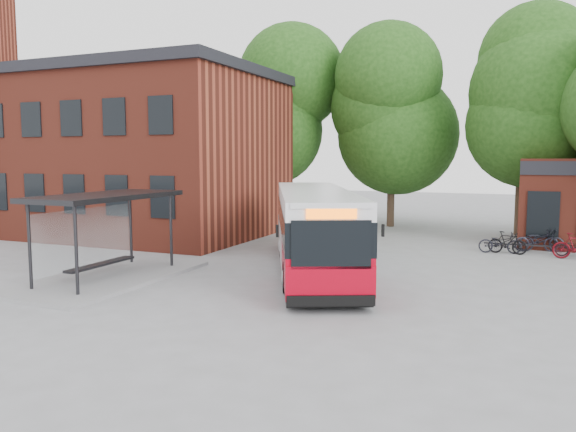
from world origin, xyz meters
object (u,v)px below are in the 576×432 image
at_px(city_bus, 314,230).
at_px(bicycle_2, 536,240).
at_px(bicycle_1, 507,243).
at_px(bicycle_4, 541,240).
at_px(bus_shelter, 107,237).
at_px(bicycle_0, 500,243).
at_px(bicycle_6, 576,247).

xyz_separation_m(city_bus, bicycle_2, (7.47, 7.55, -0.96)).
relative_size(bicycle_1, bicycle_4, 0.84).
relative_size(bus_shelter, bicycle_1, 4.42).
xyz_separation_m(bicycle_0, bicycle_6, (2.88, 0.20, -0.05)).
relative_size(bus_shelter, bicycle_4, 3.71).
bearing_deg(bicycle_6, bicycle_0, 101.41).
height_order(bicycle_0, bicycle_1, bicycle_1).
distance_m(bus_shelter, bicycle_6, 18.27).
height_order(bicycle_0, bicycle_2, bicycle_2).
bearing_deg(bicycle_4, bicycle_2, 100.01).
xyz_separation_m(bicycle_0, bicycle_1, (0.30, -0.04, 0.02)).
relative_size(bicycle_0, bicycle_6, 1.14).
bearing_deg(bicycle_4, bus_shelter, 116.47).
height_order(bicycle_0, bicycle_4, bicycle_4).
distance_m(city_bus, bicycle_1, 9.08).
xyz_separation_m(bus_shelter, bicycle_2, (13.28, 11.63, -0.95)).
bearing_deg(bicycle_4, city_bus, 120.39).
distance_m(city_bus, bicycle_4, 10.87).
distance_m(bicycle_4, bicycle_6, 1.59).
xyz_separation_m(bicycle_2, bicycle_4, (0.20, 0.09, 0.00)).
height_order(city_bus, bicycle_2, city_bus).
bearing_deg(bicycle_0, bicycle_2, -60.48).
bearing_deg(bus_shelter, city_bus, 35.02).
bearing_deg(city_bus, bicycle_6, 12.22).
xyz_separation_m(city_bus, bicycle_6, (8.92, 6.68, -1.06)).
distance_m(bus_shelter, bicycle_1, 16.09).
relative_size(bicycle_1, bicycle_2, 0.84).
bearing_deg(bicycle_6, city_bus, 134.21).
bearing_deg(city_bus, bus_shelter, -169.60).
xyz_separation_m(bicycle_2, bicycle_6, (1.45, -0.87, -0.09)).
bearing_deg(bicycle_2, bicycle_4, -86.47).
height_order(city_bus, bicycle_4, city_bus).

